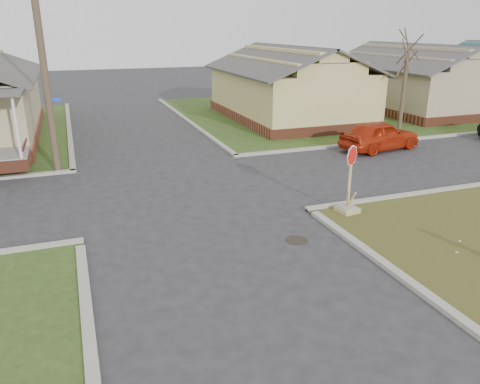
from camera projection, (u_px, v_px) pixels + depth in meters
name	position (u px, v px, depth m)	size (l,w,h in m)	color
ground	(218.00, 245.00, 13.02)	(120.00, 120.00, 0.00)	#29292B
verge_far_right	(420.00, 105.00, 36.06)	(37.00, 19.00, 0.05)	#2C4518
curbs	(177.00, 189.00, 17.45)	(80.00, 40.00, 0.12)	#A09C90
manhole	(297.00, 240.00, 13.29)	(0.64, 0.64, 0.01)	black
side_house_yellow	(288.00, 85.00, 30.13)	(7.60, 11.60, 4.70)	brown
side_house_tan	(415.00, 79.00, 33.36)	(7.60, 11.60, 4.70)	brown
utility_pole	(42.00, 56.00, 17.99)	(1.80, 0.28, 9.00)	#3F3324
tree_mid_right	(403.00, 95.00, 25.86)	(0.22, 0.22, 4.20)	#3F3324
stop_sign	(348.00, 198.00, 15.04)	(0.63, 0.62, 2.23)	#9D8555
red_sedan	(380.00, 135.00, 22.85)	(1.69, 4.20, 1.43)	#B2260C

